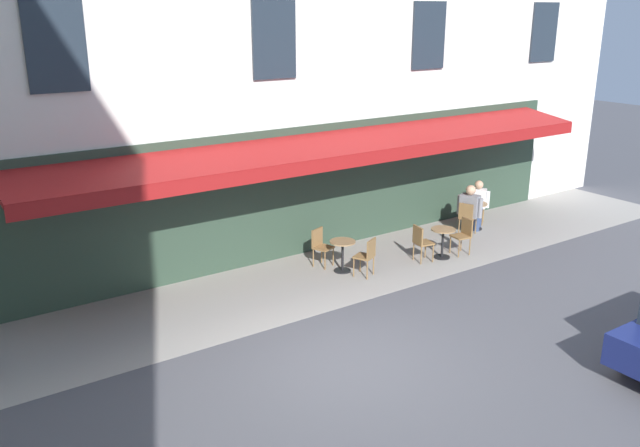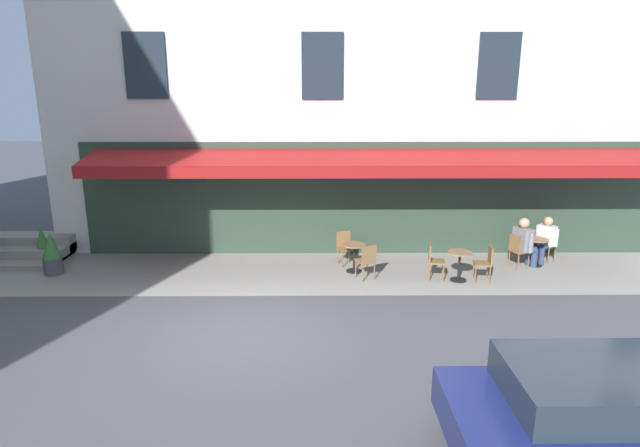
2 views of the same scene
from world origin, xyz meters
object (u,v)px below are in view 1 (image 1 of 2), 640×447
at_px(cafe_chair_wicker_back_row, 421,240).
at_px(cafe_chair_wicker_kerbside, 320,244).
at_px(seated_companion_in_grey, 471,208).
at_px(cafe_chair_wicker_facing_street, 478,204).
at_px(cafe_chair_wicker_by_window, 467,216).
at_px(cafe_table_streetside, 476,212).
at_px(cafe_table_mid_terrace, 343,252).
at_px(cafe_table_near_entrance, 443,239).
at_px(cafe_chair_wicker_corner_right, 463,233).
at_px(seated_patron_in_white, 478,201).
at_px(cafe_chair_wicker_near_door, 367,254).

distance_m(cafe_chair_wicker_back_row, cafe_chair_wicker_kerbside, 2.44).
bearing_deg(seated_companion_in_grey, cafe_chair_wicker_facing_street, -148.64).
bearing_deg(cafe_chair_wicker_by_window, cafe_chair_wicker_facing_street, -150.47).
bearing_deg(cafe_chair_wicker_by_window, cafe_table_streetside, -159.15).
bearing_deg(cafe_chair_wicker_facing_street, cafe_chair_wicker_by_window, 29.53).
distance_m(cafe_chair_wicker_by_window, cafe_chair_wicker_facing_street, 1.25).
bearing_deg(cafe_chair_wicker_back_row, cafe_table_streetside, -161.36).
xyz_separation_m(cafe_table_mid_terrace, cafe_chair_wicker_by_window, (-4.32, -0.22, 0.06)).
height_order(cafe_chair_wicker_kerbside, cafe_table_streetside, cafe_chair_wicker_kerbside).
height_order(cafe_table_near_entrance, cafe_chair_wicker_back_row, cafe_chair_wicker_back_row).
distance_m(cafe_chair_wicker_corner_right, cafe_table_mid_terrace, 3.27).
xyz_separation_m(cafe_chair_wicker_corner_right, cafe_table_mid_terrace, (3.18, -0.75, -0.06)).
relative_size(seated_patron_in_white, seated_companion_in_grey, 0.93).
height_order(cafe_chair_wicker_kerbside, cafe_chair_wicker_facing_street, same).
relative_size(cafe_chair_wicker_back_row, cafe_chair_wicker_kerbside, 1.00).
bearing_deg(cafe_chair_wicker_near_door, cafe_chair_wicker_corner_right, 176.47).
distance_m(cafe_chair_wicker_near_door, seated_patron_in_white, 5.12).
height_order(cafe_chair_wicker_kerbside, cafe_chair_wicker_by_window, same).
bearing_deg(cafe_table_mid_terrace, cafe_table_streetside, -174.83).
bearing_deg(cafe_chair_wicker_facing_street, cafe_chair_wicker_back_row, 21.88).
relative_size(cafe_chair_wicker_kerbside, cafe_chair_wicker_by_window, 1.00).
relative_size(cafe_table_near_entrance, seated_patron_in_white, 0.59).
relative_size(cafe_chair_wicker_back_row, cafe_table_streetside, 1.21).
bearing_deg(cafe_chair_wicker_by_window, cafe_chair_wicker_corner_right, 40.44).
height_order(cafe_chair_wicker_back_row, cafe_table_streetside, cafe_chair_wicker_back_row).
relative_size(cafe_chair_wicker_corner_right, cafe_table_mid_terrace, 1.21).
distance_m(cafe_chair_wicker_corner_right, cafe_chair_wicker_kerbside, 3.65).
height_order(cafe_chair_wicker_near_door, seated_patron_in_white, seated_patron_in_white).
xyz_separation_m(cafe_table_mid_terrace, cafe_chair_wicker_near_door, (-0.28, 0.57, 0.06)).
height_order(seated_patron_in_white, seated_companion_in_grey, seated_companion_in_grey).
distance_m(cafe_table_streetside, cafe_chair_wicker_by_window, 0.63).
distance_m(cafe_table_near_entrance, cafe_chair_wicker_kerbside, 3.05).
bearing_deg(cafe_table_near_entrance, cafe_chair_wicker_facing_street, -152.22).
distance_m(cafe_table_near_entrance, cafe_chair_wicker_facing_street, 3.22).
bearing_deg(seated_patron_in_white, cafe_chair_wicker_by_window, 27.75).
xyz_separation_m(cafe_chair_wicker_kerbside, cafe_chair_wicker_by_window, (-4.53, 0.38, 0.00)).
xyz_separation_m(cafe_table_near_entrance, seated_patron_in_white, (-2.68, -1.37, 0.20)).
distance_m(cafe_chair_wicker_near_door, cafe_chair_wicker_kerbside, 1.26).
bearing_deg(seated_companion_in_grey, cafe_chair_wicker_corner_right, 37.97).
height_order(cafe_table_streetside, cafe_chair_wicker_facing_street, cafe_chair_wicker_facing_street).
bearing_deg(cafe_table_streetside, cafe_chair_wicker_facing_street, -141.78).
bearing_deg(cafe_chair_wicker_by_window, cafe_table_near_entrance, 26.67).
height_order(cafe_chair_wicker_by_window, cafe_chair_wicker_facing_street, same).
distance_m(cafe_chair_wicker_corner_right, cafe_chair_wicker_by_window, 1.49).
bearing_deg(cafe_table_streetside, seated_companion_in_grey, 20.85).
xyz_separation_m(cafe_table_mid_terrace, cafe_chair_wicker_kerbside, (0.21, -0.59, 0.06)).
height_order(cafe_chair_wicker_corner_right, seated_companion_in_grey, seated_companion_in_grey).
distance_m(cafe_chair_wicker_back_row, cafe_table_mid_terrace, 2.01).
bearing_deg(cafe_chair_wicker_corner_right, cafe_chair_wicker_by_window, -139.56).
bearing_deg(seated_companion_in_grey, cafe_table_mid_terrace, 3.75).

